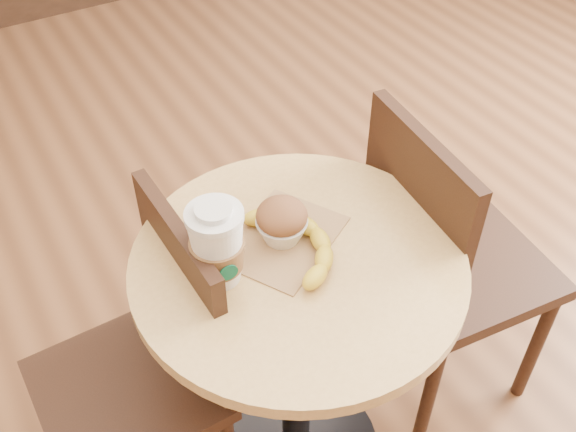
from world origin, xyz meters
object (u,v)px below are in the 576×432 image
object	(u,v)px
cafe_table	(297,333)
chair_right	(444,260)
muffin	(282,221)
chair_left	(149,366)
coffee_cup	(217,247)
banana	(299,240)

from	to	relation	value
cafe_table	chair_right	world-z (taller)	chair_right
cafe_table	muffin	distance (m)	0.29
chair_left	coffee_cup	bearing A→B (deg)	58.68
cafe_table	coffee_cup	bearing A→B (deg)	167.09
chair_left	coffee_cup	size ratio (longest dim) A/B	4.81
chair_left	muffin	xyz separation A→B (m)	(0.30, -0.06, 0.34)
muffin	banana	xyz separation A→B (m)	(0.02, -0.04, -0.03)
chair_left	coffee_cup	xyz separation A→B (m)	(0.15, -0.09, 0.37)
chair_right	cafe_table	bearing A→B (deg)	98.10
coffee_cup	muffin	xyz separation A→B (m)	(0.15, 0.03, -0.03)
cafe_table	banana	bearing A→B (deg)	58.15
chair_left	banana	size ratio (longest dim) A/B	3.24
chair_right	muffin	world-z (taller)	chair_right
cafe_table	coffee_cup	xyz separation A→B (m)	(-0.15, 0.03, 0.31)
chair_left	banana	bearing A→B (deg)	71.50
chair_right	banana	world-z (taller)	chair_right
coffee_cup	muffin	size ratio (longest dim) A/B	1.69
coffee_cup	cafe_table	bearing A→B (deg)	-8.67
coffee_cup	chair_left	bearing A→B (deg)	154.43
chair_right	coffee_cup	bearing A→B (deg)	93.92
chair_left	banana	xyz separation A→B (m)	(0.32, -0.10, 0.31)
cafe_table	banana	world-z (taller)	banana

